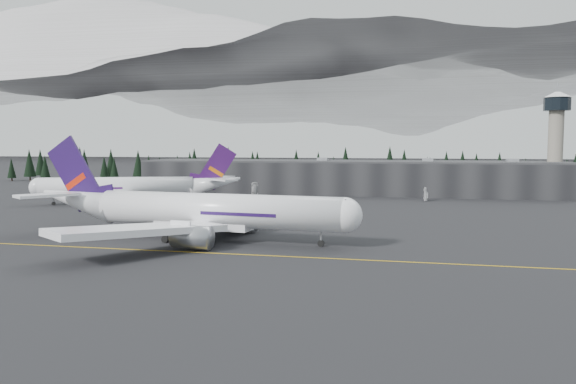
% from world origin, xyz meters
% --- Properties ---
extents(ground, '(1400.00, 1400.00, 0.00)m').
position_xyz_m(ground, '(0.00, 0.00, 0.00)').
color(ground, black).
rests_on(ground, ground).
extents(taxiline, '(400.00, 0.40, 0.02)m').
position_xyz_m(taxiline, '(0.00, -2.00, 0.01)').
color(taxiline, gold).
rests_on(taxiline, ground).
extents(terminal, '(160.00, 30.00, 12.60)m').
position_xyz_m(terminal, '(0.00, 125.00, 6.30)').
color(terminal, black).
rests_on(terminal, ground).
extents(control_tower, '(10.00, 10.00, 37.70)m').
position_xyz_m(control_tower, '(75.00, 128.00, 23.41)').
color(control_tower, gray).
rests_on(control_tower, ground).
extents(treeline, '(360.00, 20.00, 15.00)m').
position_xyz_m(treeline, '(0.00, 162.00, 7.50)').
color(treeline, black).
rests_on(treeline, ground).
extents(mountain_ridge, '(4400.00, 900.00, 420.00)m').
position_xyz_m(mountain_ridge, '(0.00, 1000.00, 0.00)').
color(mountain_ridge, white).
rests_on(mountain_ridge, ground).
extents(jet_main, '(70.40, 64.75, 20.71)m').
position_xyz_m(jet_main, '(-17.96, 10.98, 5.84)').
color(jet_main, white).
rests_on(jet_main, ground).
extents(jet_parked, '(63.32, 56.65, 19.26)m').
position_xyz_m(jet_parked, '(-60.24, 68.66, 5.43)').
color(jet_parked, white).
rests_on(jet_parked, ground).
extents(gse_vehicle_a, '(3.93, 5.63, 1.43)m').
position_xyz_m(gse_vehicle_a, '(-31.71, 104.16, 0.71)').
color(gse_vehicle_a, silver).
rests_on(gse_vehicle_a, ground).
extents(gse_vehicle_b, '(4.85, 2.25, 1.61)m').
position_xyz_m(gse_vehicle_b, '(29.21, 98.89, 0.80)').
color(gse_vehicle_b, silver).
rests_on(gse_vehicle_b, ground).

